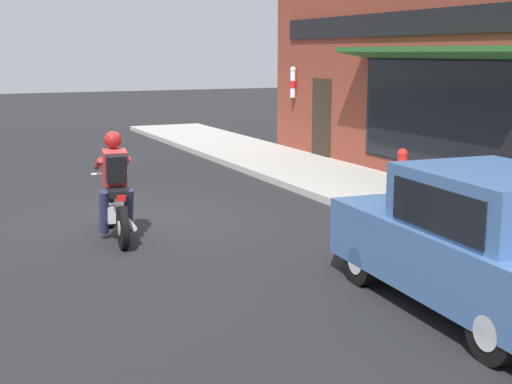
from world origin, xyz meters
The scene contains 6 objects.
ground_plane centered at (0.00, 0.00, 0.00)m, with size 80.00×80.00×0.00m, color black.
sidewalk_curb centered at (4.73, 3.00, 0.07)m, with size 2.60×22.00×0.14m, color #ADAAA3.
storefront_building centered at (6.26, 1.46, 2.11)m, with size 1.25×11.50×4.20m.
motorcycle_with_rider centered at (-0.66, -0.82, 0.68)m, with size 0.60×2.02×1.62m.
car_hatchback centered at (2.14, -5.55, 0.77)m, with size 1.87×3.88×1.57m.
fire_hydrant centered at (4.79, -0.49, 0.57)m, with size 0.36×0.24×0.88m.
Camera 1 is at (-3.09, -11.21, 2.76)m, focal length 50.00 mm.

